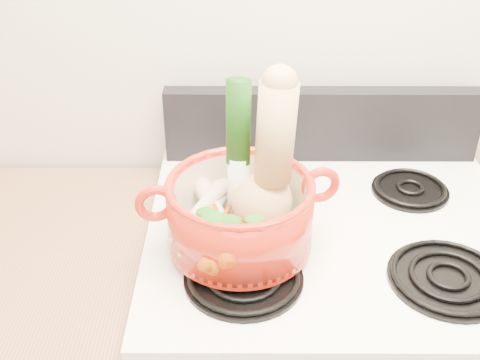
{
  "coord_description": "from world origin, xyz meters",
  "views": [
    {
      "loc": [
        -0.19,
        0.39,
        1.71
      ],
      "look_at": [
        -0.2,
        1.31,
        1.13
      ],
      "focal_mm": 45.0,
      "sensor_mm": 36.0,
      "label": 1
    }
  ],
  "objects": [
    {
      "name": "parsnip_0",
      "position": [
        -0.26,
        1.35,
        1.02
      ],
      "size": [
        0.05,
        0.22,
        0.06
      ],
      "primitive_type": "cone",
      "rotation": [
        1.66,
        0.0,
        -0.03
      ],
      "color": "beige",
      "rests_on": "dutch_oven"
    },
    {
      "name": "cooktop",
      "position": [
        0.0,
        1.4,
        0.93
      ],
      "size": [
        0.78,
        0.67,
        0.03
      ],
      "primitive_type": "cube",
      "color": "white",
      "rests_on": "stove_body"
    },
    {
      "name": "burner_back_left",
      "position": [
        -0.19,
        1.54,
        0.96
      ],
      "size": [
        0.17,
        0.17,
        0.02
      ],
      "primitive_type": "cylinder",
      "color": "black",
      "rests_on": "cooktop"
    },
    {
      "name": "burner_front_right",
      "position": [
        0.19,
        1.24,
        0.96
      ],
      "size": [
        0.22,
        0.22,
        0.02
      ],
      "primitive_type": "cylinder",
      "color": "black",
      "rests_on": "cooktop"
    },
    {
      "name": "wall_back",
      "position": [
        0.0,
        1.75,
        1.3
      ],
      "size": [
        3.5,
        0.02,
        2.6
      ],
      "primitive_type": "cube",
      "color": "beige",
      "rests_on": "floor"
    },
    {
      "name": "burner_back_right",
      "position": [
        0.19,
        1.54,
        0.96
      ],
      "size": [
        0.17,
        0.17,
        0.02
      ],
      "primitive_type": "cylinder",
      "color": "black",
      "rests_on": "cooktop"
    },
    {
      "name": "carrot_2",
      "position": [
        -0.16,
        1.29,
        1.02
      ],
      "size": [
        0.05,
        0.15,
        0.04
      ],
      "primitive_type": "cone",
      "rotation": [
        1.66,
        0.0,
        -0.16
      ],
      "color": "#C95A0A",
      "rests_on": "dutch_oven"
    },
    {
      "name": "carrot_1",
      "position": [
        -0.25,
        1.26,
        1.02
      ],
      "size": [
        0.04,
        0.14,
        0.04
      ],
      "primitive_type": "cone",
      "rotation": [
        1.66,
        0.0,
        -0.11
      ],
      "color": "#C56009",
      "rests_on": "dutch_oven"
    },
    {
      "name": "burner_front_left",
      "position": [
        -0.19,
        1.24,
        0.96
      ],
      "size": [
        0.22,
        0.22,
        0.02
      ],
      "primitive_type": "cylinder",
      "color": "black",
      "rests_on": "cooktop"
    },
    {
      "name": "leek",
      "position": [
        -0.2,
        1.38,
        1.15
      ],
      "size": [
        0.06,
        0.07,
        0.31
      ],
      "primitive_type": "cylinder",
      "rotation": [
        -0.04,
        0.0,
        -0.2
      ],
      "color": "white",
      "rests_on": "dutch_oven"
    },
    {
      "name": "parsnip_3",
      "position": [
        -0.28,
        1.33,
        1.04
      ],
      "size": [
        0.13,
        0.17,
        0.06
      ],
      "primitive_type": "cone",
      "rotation": [
        1.66,
        0.0,
        -0.56
      ],
      "color": "beige",
      "rests_on": "dutch_oven"
    },
    {
      "name": "control_backsplash",
      "position": [
        0.0,
        1.7,
        1.04
      ],
      "size": [
        0.76,
        0.05,
        0.18
      ],
      "primitive_type": "cube",
      "color": "black",
      "rests_on": "cooktop"
    },
    {
      "name": "ginger",
      "position": [
        -0.16,
        1.42,
        1.02
      ],
      "size": [
        0.09,
        0.07,
        0.05
      ],
      "primitive_type": "ellipsoid",
      "rotation": [
        0.0,
        0.0,
        0.05
      ],
      "color": "tan",
      "rests_on": "dutch_oven"
    },
    {
      "name": "parsnip_1",
      "position": [
        -0.27,
        1.33,
        1.03
      ],
      "size": [
        0.12,
        0.21,
        0.06
      ],
      "primitive_type": "cone",
      "rotation": [
        1.66,
        0.0,
        -0.42
      ],
      "color": "beige",
      "rests_on": "dutch_oven"
    },
    {
      "name": "carrot_3",
      "position": [
        -0.24,
        1.3,
        1.03
      ],
      "size": [
        0.06,
        0.13,
        0.04
      ],
      "primitive_type": "cone",
      "rotation": [
        1.66,
        0.0,
        -0.31
      ],
      "color": "#DD4C0B",
      "rests_on": "dutch_oven"
    },
    {
      "name": "parsnip_2",
      "position": [
        -0.24,
        1.35,
        1.03
      ],
      "size": [
        0.13,
        0.2,
        0.06
      ],
      "primitive_type": "cone",
      "rotation": [
        1.66,
        0.0,
        0.46
      ],
      "color": "#EFE9C2",
      "rests_on": "dutch_oven"
    },
    {
      "name": "squash",
      "position": [
        -0.15,
        1.36,
        1.15
      ],
      "size": [
        0.16,
        0.15,
        0.31
      ],
      "primitive_type": null,
      "rotation": [
        0.0,
        0.04,
        0.24
      ],
      "color": "#E3B974",
      "rests_on": "dutch_oven"
    },
    {
      "name": "dutch_oven",
      "position": [
        -0.2,
        1.33,
        1.04
      ],
      "size": [
        0.33,
        0.33,
        0.14
      ],
      "primitive_type": "cylinder",
      "rotation": [
        0.0,
        0.0,
        0.2
      ],
      "color": "#AF1E0F",
      "rests_on": "burner_front_left"
    },
    {
      "name": "pot_handle_left",
      "position": [
        -0.35,
        1.3,
        1.08
      ],
      "size": [
        0.08,
        0.03,
        0.08
      ],
      "primitive_type": "torus",
      "rotation": [
        1.57,
        0.0,
        0.2
      ],
      "color": "#AF1E0F",
      "rests_on": "dutch_oven"
    },
    {
      "name": "carrot_0",
      "position": [
        -0.21,
        1.27,
        1.02
      ],
      "size": [
        0.11,
        0.17,
        0.05
      ],
      "primitive_type": "cone",
      "rotation": [
        1.66,
        0.0,
        -0.47
      ],
      "color": "#D6510A",
      "rests_on": "dutch_oven"
    },
    {
      "name": "carrot_4",
      "position": [
        -0.23,
        1.27,
        1.04
      ],
      "size": [
        0.06,
        0.17,
        0.05
      ],
      "primitive_type": "cone",
      "rotation": [
        1.66,
        0.0,
        0.18
      ],
      "color": "#C04D09",
      "rests_on": "dutch_oven"
    },
    {
      "name": "pot_handle_right",
      "position": [
        -0.04,
        1.36,
        1.08
      ],
      "size": [
        0.08,
        0.03,
        0.08
      ],
      "primitive_type": "torus",
      "rotation": [
        1.57,
        0.0,
        0.2
      ],
      "color": "#AF1E0F",
      "rests_on": "dutch_oven"
    }
  ]
}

